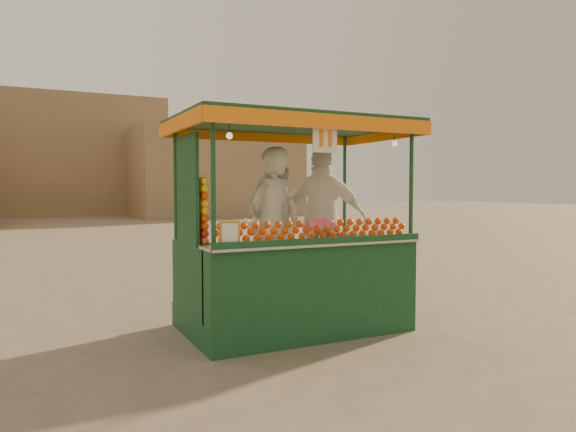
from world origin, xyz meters
name	(u,v)px	position (x,y,z in m)	size (l,w,h in m)	color
ground	(290,324)	(0.00, 0.00, 0.00)	(90.00, 90.00, 0.00)	brown
building_right	(214,173)	(7.00, 24.00, 2.50)	(9.00, 6.00, 5.00)	#967355
building_center	(40,157)	(-2.00, 30.00, 3.50)	(14.00, 7.00, 7.00)	#967355
juice_cart	(291,262)	(-0.13, -0.28, 0.77)	(2.59, 1.68, 2.35)	#0E351A
vendor_left	(271,225)	(-0.24, 0.00, 1.16)	(0.76, 0.63, 1.78)	silver
vendor_middle	(273,230)	(-0.04, 0.38, 1.08)	(0.99, 0.97, 1.61)	white
vendor_right	(323,220)	(0.53, 0.15, 1.19)	(1.14, 0.98, 1.84)	white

